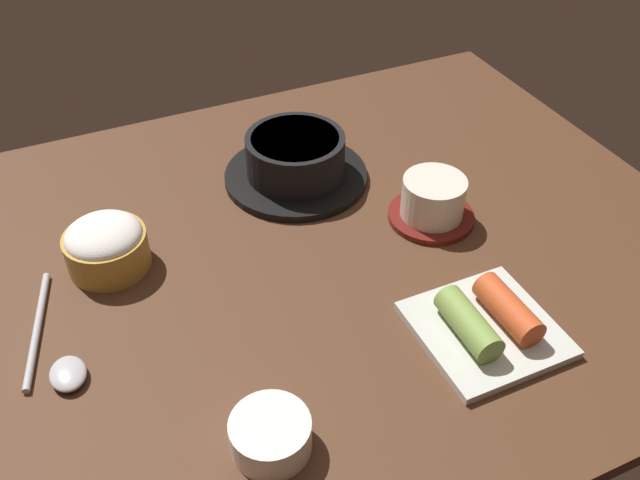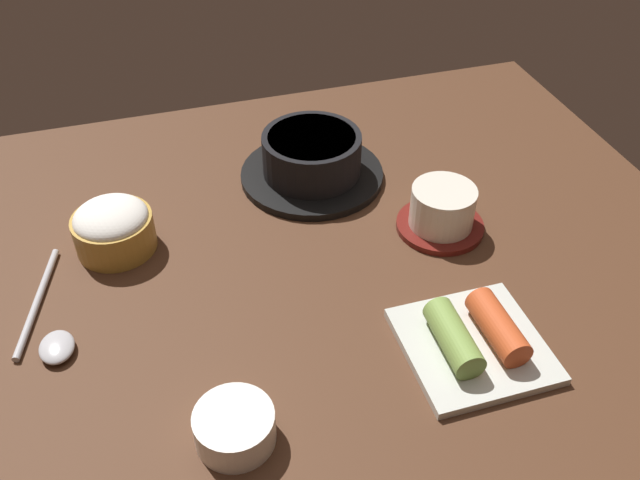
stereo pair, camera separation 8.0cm
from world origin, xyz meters
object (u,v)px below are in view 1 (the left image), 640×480
(stone_pot, at_px, (296,160))
(rice_bowl, at_px, (106,245))
(tea_cup_with_saucer, at_px, (433,201))
(side_bowl_near, at_px, (271,434))
(kimchi_plate, at_px, (487,323))
(spoon, at_px, (57,357))

(stone_pot, distance_m, rice_bowl, 0.28)
(tea_cup_with_saucer, relative_size, side_bowl_near, 1.47)
(kimchi_plate, distance_m, spoon, 0.44)
(rice_bowl, distance_m, spoon, 0.15)
(tea_cup_with_saucer, distance_m, side_bowl_near, 0.38)
(tea_cup_with_saucer, xyz_separation_m, spoon, (-0.47, -0.04, -0.02))
(tea_cup_with_saucer, bearing_deg, stone_pot, 129.08)
(side_bowl_near, bearing_deg, kimchi_plate, 7.61)
(tea_cup_with_saucer, height_order, side_bowl_near, tea_cup_with_saucer)
(stone_pot, xyz_separation_m, rice_bowl, (-0.27, -0.07, 0.00))
(kimchi_plate, bearing_deg, spoon, 160.57)
(stone_pot, height_order, kimchi_plate, stone_pot)
(kimchi_plate, bearing_deg, stone_pot, 102.05)
(rice_bowl, relative_size, kimchi_plate, 0.67)
(kimchi_plate, height_order, spoon, kimchi_plate)
(rice_bowl, distance_m, side_bowl_near, 0.32)
(side_bowl_near, bearing_deg, spoon, 131.71)
(rice_bowl, xyz_separation_m, spoon, (-0.08, -0.12, -0.03))
(kimchi_plate, xyz_separation_m, side_bowl_near, (-0.26, -0.03, 0.00))
(tea_cup_with_saucer, relative_size, spoon, 0.59)
(rice_bowl, height_order, spoon, rice_bowl)
(rice_bowl, relative_size, side_bowl_near, 1.28)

